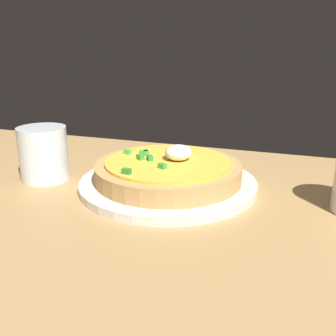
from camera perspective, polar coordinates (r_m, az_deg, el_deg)
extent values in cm
cube|color=#A9824E|center=(56.04, -10.81, -6.93)|extent=(106.90, 75.45, 2.07)
cylinder|color=silver|center=(62.26, 0.00, -2.30)|extent=(28.68, 28.68, 1.27)
cylinder|color=tan|center=(61.57, 0.00, -0.54)|extent=(23.55, 23.55, 2.78)
cylinder|color=yellow|center=(61.07, 0.00, 0.91)|extent=(20.22, 20.22, 0.47)
ellipsoid|color=white|center=(61.01, 1.57, 2.33)|extent=(4.34, 4.34, 2.48)
cube|color=#317F2B|center=(55.05, -6.22, -0.48)|extent=(1.37, 0.95, 0.80)
cube|color=#268A36|center=(64.89, 2.66, 2.53)|extent=(1.45, 1.49, 0.80)
cube|color=green|center=(57.05, -0.82, 0.31)|extent=(1.51, 1.31, 0.80)
cube|color=#51AF46|center=(64.80, -6.02, 2.42)|extent=(1.48, 1.20, 0.80)
cube|color=#3F9331|center=(61.58, -4.15, 1.62)|extent=(1.51, 1.40, 0.80)
cube|color=#298735|center=(61.05, -2.73, 1.50)|extent=(1.41, 1.50, 0.80)
cube|color=green|center=(64.02, -3.27, 2.29)|extent=(1.32, 1.51, 0.80)
cube|color=green|center=(63.98, -3.65, 2.28)|extent=(1.51, 1.39, 0.80)
cylinder|color=silver|center=(68.17, -18.09, 2.07)|extent=(8.13, 8.13, 9.09)
cylinder|color=beige|center=(68.53, -17.99, 1.03)|extent=(7.16, 7.16, 5.69)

